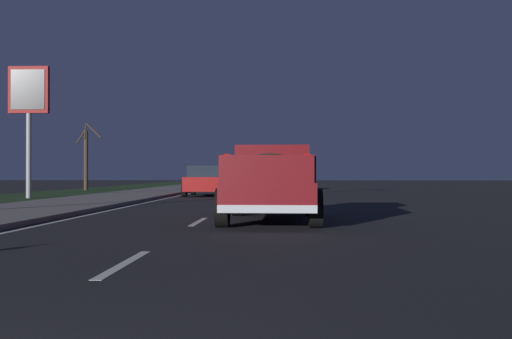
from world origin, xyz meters
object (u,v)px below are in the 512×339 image
sedan_silver (277,179)px  gas_price_sign (29,100)px  pickup_truck (272,181)px  bare_tree_far (86,157)px  sedan_red (206,181)px

sedan_silver → gas_price_sign: bearing=139.2°
pickup_truck → bare_tree_far: size_ratio=1.17×
sedan_silver → sedan_red: bearing=161.3°
pickup_truck → gas_price_sign: gas_price_sign is taller
sedan_red → bare_tree_far: 14.19m
pickup_truck → gas_price_sign: size_ratio=0.88×
sedan_silver → bare_tree_far: (-0.02, 13.17, 1.53)m
pickup_truck → sedan_red: pickup_truck is taller
sedan_red → sedan_silver: 10.84m
bare_tree_far → gas_price_sign: bearing=-172.6°
pickup_truck → sedan_silver: 26.09m
sedan_red → gas_price_sign: 9.34m
gas_price_sign → sedan_red: bearing=-69.3°
sedan_red → sedan_silver: size_ratio=0.99×
sedan_red → sedan_silver: same height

